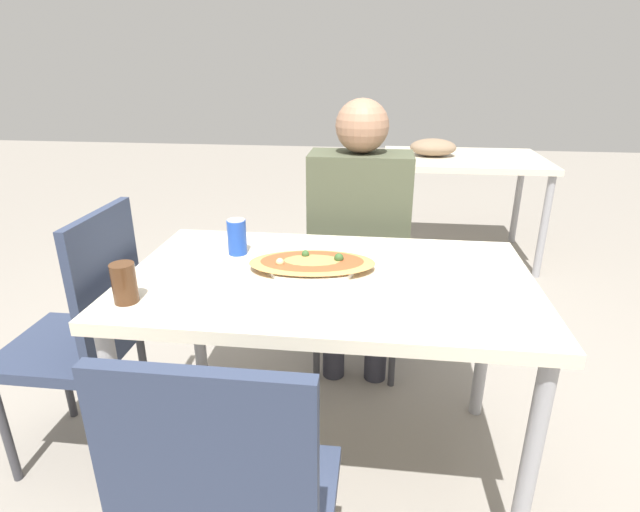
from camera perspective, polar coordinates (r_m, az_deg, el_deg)
The scene contains 9 objects.
ground_plane at distance 2.00m, azimuth 0.85°, elevation -21.99°, with size 14.00×14.00×0.00m, color gray.
dining_table at distance 1.62m, azimuth 0.98°, elevation -4.68°, with size 1.28×0.77×0.74m.
chair_far_seated at distance 2.33m, azimuth 4.49°, elevation -0.08°, with size 0.40×0.40×0.94m.
chair_side_left at distance 1.89m, azimuth -25.25°, elevation -7.57°, with size 0.40×0.40×0.94m.
person_seated at distance 2.15m, azimuth 4.50°, elevation 3.96°, with size 0.43×0.25×1.24m.
pizza_main at distance 1.62m, azimuth -0.90°, elevation -0.91°, with size 0.43×0.28×0.06m.
soda_can at distance 1.76m, azimuth -9.47°, elevation 2.18°, with size 0.07×0.07×0.12m.
drink_glass at distance 1.50m, azimuth -21.47°, elevation -2.90°, with size 0.07×0.07×0.12m.
background_table at distance 3.72m, azimuth 15.45°, elevation 10.06°, with size 1.10×0.80×0.86m.
Camera 1 is at (0.15, -1.44, 1.38)m, focal length 28.00 mm.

